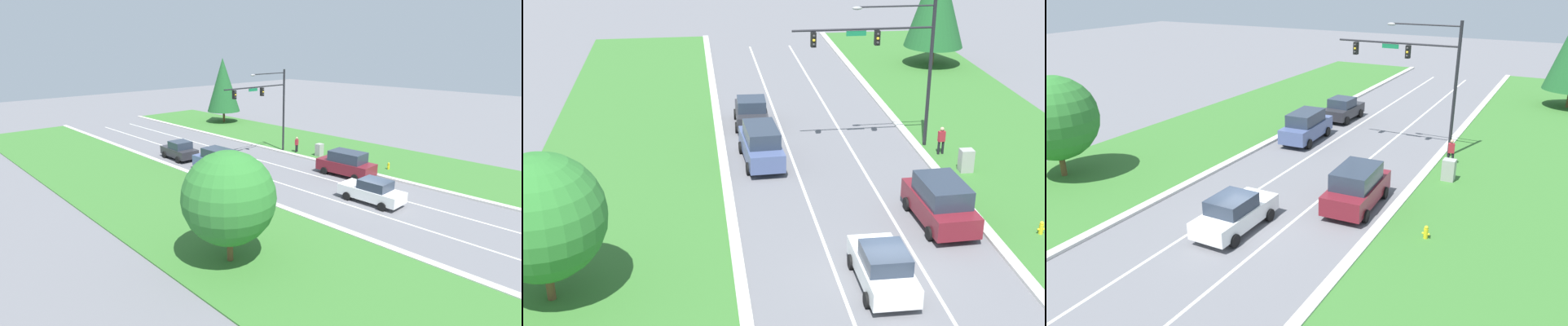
% 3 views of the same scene
% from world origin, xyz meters
% --- Properties ---
extents(ground_plane, '(160.00, 160.00, 0.00)m').
position_xyz_m(ground_plane, '(0.00, 0.00, 0.00)').
color(ground_plane, slate).
extents(curb_strip_right, '(0.50, 90.00, 0.15)m').
position_xyz_m(curb_strip_right, '(5.65, 0.00, 0.07)').
color(curb_strip_right, beige).
rests_on(curb_strip_right, ground_plane).
extents(curb_strip_left, '(0.50, 90.00, 0.15)m').
position_xyz_m(curb_strip_left, '(-5.65, 0.00, 0.07)').
color(curb_strip_left, beige).
rests_on(curb_strip_left, ground_plane).
extents(grass_verge_right, '(10.00, 90.00, 0.08)m').
position_xyz_m(grass_verge_right, '(10.90, 0.00, 0.04)').
color(grass_verge_right, '#38702D').
rests_on(grass_verge_right, ground_plane).
extents(grass_verge_left, '(10.00, 90.00, 0.08)m').
position_xyz_m(grass_verge_left, '(-10.90, 0.00, 0.04)').
color(grass_verge_left, '#38702D').
rests_on(grass_verge_left, ground_plane).
extents(lane_stripe_inner_left, '(0.14, 81.00, 0.01)m').
position_xyz_m(lane_stripe_inner_left, '(-1.80, 0.00, 0.00)').
color(lane_stripe_inner_left, white).
rests_on(lane_stripe_inner_left, ground_plane).
extents(lane_stripe_inner_right, '(0.14, 81.00, 0.01)m').
position_xyz_m(lane_stripe_inner_right, '(1.80, 0.00, 0.00)').
color(lane_stripe_inner_right, white).
rests_on(lane_stripe_inner_right, ground_plane).
extents(traffic_signal_mast, '(7.97, 0.41, 8.54)m').
position_xyz_m(traffic_signal_mast, '(3.98, 14.26, 5.66)').
color(traffic_signal_mast, black).
rests_on(traffic_signal_mast, ground_plane).
extents(slate_blue_suv, '(2.26, 5.17, 2.13)m').
position_xyz_m(slate_blue_suv, '(-3.56, 12.97, 1.08)').
color(slate_blue_suv, '#475684').
rests_on(slate_blue_suv, ground_plane).
extents(burgundy_suv, '(2.41, 4.98, 2.14)m').
position_xyz_m(burgundy_suv, '(3.80, 4.63, 1.07)').
color(burgundy_suv, maroon).
rests_on(burgundy_suv, ground_plane).
extents(white_sedan, '(2.08, 4.58, 1.72)m').
position_xyz_m(white_sedan, '(-0.17, -0.31, 0.85)').
color(white_sedan, white).
rests_on(white_sedan, ground_plane).
extents(charcoal_sedan, '(2.24, 4.22, 1.82)m').
position_xyz_m(charcoal_sedan, '(-3.55, 19.21, 0.89)').
color(charcoal_sedan, '#28282D').
rests_on(charcoal_sedan, ground_plane).
extents(utility_cabinet, '(0.70, 0.60, 1.32)m').
position_xyz_m(utility_cabinet, '(7.12, 10.15, 0.66)').
color(utility_cabinet, '#9E9E99').
rests_on(utility_cabinet, ground_plane).
extents(pedestrian, '(0.41, 0.28, 1.69)m').
position_xyz_m(pedestrian, '(6.62, 12.75, 0.94)').
color(pedestrian, black).
rests_on(pedestrian, ground_plane).
extents(fire_hydrant, '(0.34, 0.20, 0.70)m').
position_xyz_m(fire_hydrant, '(7.89, 2.86, 0.34)').
color(fire_hydrant, gold).
rests_on(fire_hydrant, ground_plane).
extents(conifer_near_right_tree, '(4.73, 4.73, 9.23)m').
position_xyz_m(conifer_near_right_tree, '(12.36, 31.87, 5.44)').
color(conifer_near_right_tree, brown).
rests_on(conifer_near_right_tree, ground_plane).
extents(oak_near_left_tree, '(4.80, 4.80, 5.92)m').
position_xyz_m(oak_near_left_tree, '(-12.83, 0.34, 3.52)').
color(oak_near_left_tree, brown).
rests_on(oak_near_left_tree, ground_plane).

